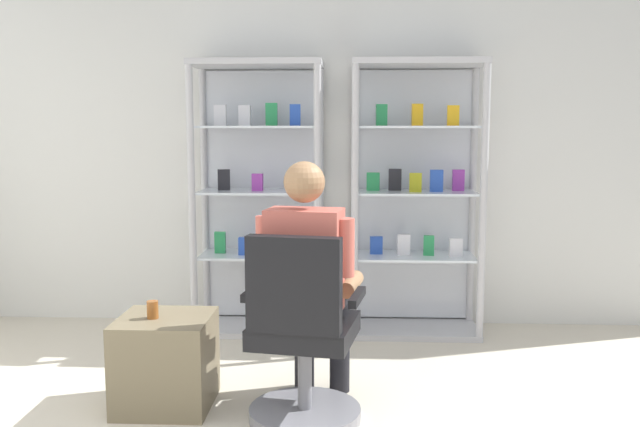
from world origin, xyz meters
name	(u,v)px	position (x,y,z in m)	size (l,w,h in m)	color
back_wall	(338,141)	(0.00, 3.00, 1.35)	(6.00, 0.10, 2.70)	silver
display_cabinet_left	(260,196)	(-0.55, 2.76, 0.96)	(0.90, 0.45, 1.90)	#B7B7BC
display_cabinet_right	(415,197)	(0.55, 2.76, 0.96)	(0.90, 0.45, 1.90)	#B7B7BC
office_chair	(302,347)	(-0.13, 1.17, 0.39)	(0.60, 0.56, 0.96)	slate
seated_shopkeeper	(310,275)	(-0.10, 1.33, 0.71)	(0.53, 0.60, 1.29)	black
storage_crate	(166,362)	(-0.86, 1.36, 0.24)	(0.47, 0.46, 0.48)	#72664C
tea_glass	(153,310)	(-0.91, 1.33, 0.52)	(0.06, 0.06, 0.09)	brown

